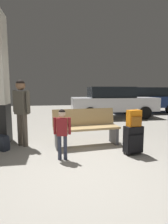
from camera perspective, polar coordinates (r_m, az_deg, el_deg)
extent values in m
cube|color=gray|center=(6.81, -5.36, -4.76)|extent=(18.00, 18.00, 0.10)
cube|color=tan|center=(4.25, 0.94, -5.26)|extent=(1.64, 0.61, 0.05)
cube|color=tan|center=(4.44, 0.01, -1.62)|extent=(1.60, 0.28, 0.42)
cube|color=#4C4C51|center=(4.16, -8.73, -8.91)|extent=(0.12, 0.41, 0.41)
cube|color=#4C4C51|center=(4.55, 9.71, -7.51)|extent=(0.12, 0.41, 0.41)
cube|color=black|center=(3.87, 15.77, -8.55)|extent=(0.41, 0.26, 0.56)
cube|color=black|center=(3.80, 16.74, -9.82)|extent=(0.34, 0.08, 0.36)
cube|color=#A5A5AA|center=(3.87, 15.22, -4.44)|extent=(0.14, 0.05, 0.02)
cylinder|color=black|center=(3.94, 12.94, -12.79)|extent=(0.03, 0.05, 0.04)
cylinder|color=black|center=(4.11, 16.77, -12.04)|extent=(0.03, 0.05, 0.04)
cube|color=orange|center=(3.77, 16.00, -1.95)|extent=(0.30, 0.20, 0.34)
cube|color=#9E5918|center=(3.70, 16.81, -2.94)|extent=(0.23, 0.06, 0.19)
cylinder|color=black|center=(3.75, 16.09, 0.43)|extent=(0.06, 0.03, 0.02)
cylinder|color=#33384C|center=(3.48, -6.13, -11.52)|extent=(0.07, 0.07, 0.48)
cylinder|color=#33384C|center=(3.49, -7.96, -11.45)|extent=(0.07, 0.07, 0.48)
cube|color=maroon|center=(3.38, -7.16, -4.82)|extent=(0.22, 0.16, 0.34)
cylinder|color=maroon|center=(3.35, -4.77, -4.58)|extent=(0.06, 0.06, 0.33)
cylinder|color=maroon|center=(3.40, -9.52, -4.49)|extent=(0.06, 0.06, 0.33)
sphere|color=beige|center=(3.33, -7.22, -0.44)|extent=(0.14, 0.14, 0.14)
sphere|color=black|center=(3.33, -7.23, -0.12)|extent=(0.13, 0.13, 0.13)
cylinder|color=white|center=(3.48, -8.04, -4.18)|extent=(0.06, 0.06, 0.10)
cylinder|color=red|center=(3.47, -8.06, -2.97)|extent=(0.01, 0.01, 0.06)
cylinder|color=brown|center=(4.44, -18.70, -5.75)|extent=(0.12, 0.12, 0.78)
cylinder|color=brown|center=(4.57, -20.21, -5.44)|extent=(0.12, 0.12, 0.78)
cube|color=#4C473D|center=(4.41, -19.83, 2.88)|extent=(0.37, 0.35, 0.55)
cylinder|color=#4C473D|center=(4.24, -17.83, 3.18)|extent=(0.09, 0.09, 0.52)
cylinder|color=#4C473D|center=(4.58, -21.71, 3.29)|extent=(0.09, 0.09, 0.52)
sphere|color=brown|center=(4.40, -20.05, 8.17)|extent=(0.22, 0.22, 0.22)
sphere|color=black|center=(4.40, -20.07, 8.57)|extent=(0.20, 0.20, 0.20)
cube|color=#1E232D|center=(4.39, -25.08, -9.15)|extent=(0.32, 0.30, 0.34)
cube|color=#333842|center=(4.46, -24.03, -9.54)|extent=(0.20, 0.17, 0.19)
cylinder|color=black|center=(4.35, -25.19, -7.15)|extent=(0.06, 0.06, 0.02)
cube|color=silver|center=(8.84, 9.44, 2.64)|extent=(4.16, 1.84, 0.64)
cube|color=black|center=(8.77, 8.58, 6.41)|extent=(2.15, 1.61, 0.52)
cylinder|color=black|center=(10.07, 15.15, 0.91)|extent=(0.61, 0.22, 0.60)
cylinder|color=black|center=(8.62, 19.25, -0.25)|extent=(0.61, 0.22, 0.60)
cylinder|color=black|center=(9.37, 0.33, 0.72)|extent=(0.61, 0.22, 0.60)
cylinder|color=black|center=(7.80, 1.96, -0.59)|extent=(0.61, 0.22, 0.60)
cube|color=navy|center=(11.15, 18.78, 3.28)|extent=(4.12, 1.76, 0.64)
cube|color=black|center=(11.20, 19.59, 6.23)|extent=(2.12, 1.57, 0.52)
cylinder|color=black|center=(9.91, 14.17, 0.85)|extent=(0.60, 0.21, 0.60)
cylinder|color=black|center=(11.39, 11.03, 1.73)|extent=(0.60, 0.21, 0.60)
cylinder|color=black|center=(12.51, 22.30, 1.80)|extent=(0.60, 0.21, 0.60)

